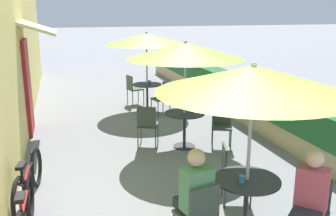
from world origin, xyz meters
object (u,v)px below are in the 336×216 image
Objects in this scene: cafe_chair_near_right at (199,212)px; cafe_chair_mid_right at (222,123)px; cafe_chair_far_right at (133,87)px; cafe_chair_near_left at (232,169)px; cafe_chair_mid_left at (147,123)px; patio_table_far at (147,91)px; patio_umbrella_far at (146,39)px; bicycle_second at (28,181)px; coffee_cup_far at (149,82)px; coffee_cup_mid at (192,109)px; patio_table_mid at (184,122)px; seated_patron_near_back at (310,198)px; patio_umbrella_mid at (185,51)px; patio_umbrella_near at (253,79)px; patio_table_near at (246,193)px; coffee_cup_near at (242,179)px; cafe_chair_near_back at (311,208)px; cafe_chair_far_left at (163,96)px; seated_patron_near_right at (194,194)px; bicycle_leaning at (26,214)px.

cafe_chair_mid_right is (1.67, 3.10, 0.00)m from cafe_chair_near_right.
cafe_chair_near_left is at bearing -12.78° from cafe_chair_far_right.
patio_table_far is at bearing 98.85° from cafe_chair_mid_left.
patio_umbrella_far reaches higher than bicycle_second.
cafe_chair_far_right is at bearing 118.78° from coffee_cup_far.
coffee_cup_mid is 0.04× the size of patio_umbrella_far.
cafe_chair_near_right is at bearing -106.04° from patio_table_mid.
patio_umbrella_mid is at bearing -38.57° from seated_patron_near_back.
patio_umbrella_near reaches higher than patio_table_mid.
patio_table_near is 3.08m from bicycle_second.
bicycle_second is (-2.54, 1.63, -0.44)m from coffee_cup_near.
cafe_chair_far_left is (-0.09, 5.99, 0.00)m from cafe_chair_near_back.
seated_patron_near_right is 0.56× the size of patio_umbrella_far.
patio_umbrella_mid is 2.59× the size of cafe_chair_mid_right.
patio_umbrella_far is 1.62m from cafe_chair_far_left.
cafe_chair_near_left is 2.28m from cafe_chair_mid_right.
cafe_chair_mid_right is (0.72, -0.21, -1.44)m from patio_umbrella_mid.
cafe_chair_near_left is 6.17m from cafe_chair_far_right.
bicycle_second is (-2.85, -4.63, -0.21)m from patio_table_far.
cafe_chair_mid_left is 3.63m from cafe_chair_far_right.
patio_umbrella_mid is 3.64m from bicycle_second.
cafe_chair_near_right is 1.00× the size of cafe_chair_far_left.
patio_table_mid is at bearing -97.13° from patio_umbrella_mid.
cafe_chair_near_left is at bearing 78.11° from patio_table_near.
bicycle_leaning reaches higher than patio_table_far.
patio_umbrella_mid is at bearing -90.84° from coffee_cup_far.
cafe_chair_far_left reaches higher than patio_table_near.
patio_umbrella_near is at bearing 5.86° from cafe_chair_near_left.
cafe_chair_near_back is 0.70× the size of seated_patron_near_back.
cafe_chair_near_right is 9.67× the size of coffee_cup_mid.
cafe_chair_near_left reaches higher than coffee_cup_near.
cafe_chair_near_back is at bearing -41.89° from patio_umbrella_near.
cafe_chair_mid_right is at bearing -0.56° from cafe_chair_far_right.
patio_umbrella_mid is 2.59× the size of cafe_chair_far_right.
seated_patron_near_back is at bearing 165.29° from cafe_chair_far_left.
seated_patron_near_back reaches higher than cafe_chair_near_back.
cafe_chair_mid_left is (-0.95, 3.86, -0.17)m from seated_patron_near_back.
cafe_chair_far_left reaches higher than bicycle_second.
seated_patron_near_right is 1.44× the size of cafe_chair_far_left.
cafe_chair_mid_left is at bearing 163.84° from patio_umbrella_mid.
cafe_chair_near_right is 5.85m from cafe_chair_far_left.
patio_umbrella_mid is 1.20m from coffee_cup_mid.
cafe_chair_near_right is 2.09m from bicycle_leaning.
cafe_chair_mid_left reaches higher than coffee_cup_mid.
patio_umbrella_near is 2.59× the size of cafe_chair_near_left.
cafe_chair_mid_right reaches higher than coffee_cup_near.
cafe_chair_near_back is at bearing -86.96° from patio_table_far.
patio_umbrella_near is 1.80× the size of seated_patron_near_back.
patio_umbrella_near is 3.48m from bicycle_second.
patio_table_near is 3.15m from coffee_cup_mid.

